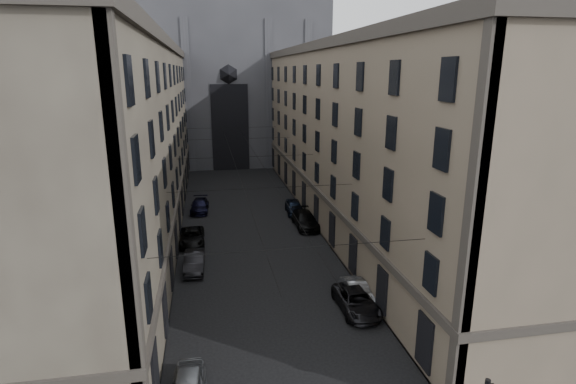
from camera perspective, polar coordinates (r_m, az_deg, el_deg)
sidewalk_left at (r=49.40m, az=-17.43°, el=-4.40°), size 7.00×80.00×0.15m
sidewalk_right at (r=51.08m, az=6.64°, el=-3.15°), size 7.00×80.00×0.15m
building_left at (r=47.73m, az=-21.83°, el=6.04°), size 13.60×60.60×18.85m
building_right at (r=49.95m, az=10.22°, el=7.23°), size 13.60×60.60×18.85m
gothic_tower at (r=85.40m, az=-8.05°, el=16.17°), size 35.00×23.00×58.00m
tram_wires at (r=46.95m, az=-5.35°, el=4.31°), size 14.00×60.00×0.43m
car_left_midnear at (r=38.31m, az=-11.80°, el=-8.65°), size 1.75×4.62×1.50m
car_left_midfar at (r=43.99m, az=-12.08°, el=-5.58°), size 2.32×4.99×1.38m
car_left_far at (r=53.67m, az=-11.16°, el=-1.72°), size 2.27×5.02×1.43m
car_right_near at (r=33.43m, az=8.81°, el=-12.34°), size 1.63×4.10×1.33m
car_right_midnear at (r=32.02m, az=8.66°, el=-13.56°), size 2.40×5.12×1.42m
car_right_midfar at (r=47.46m, az=2.21°, el=-3.56°), size 2.33×5.57×1.61m
car_right_far at (r=51.98m, az=0.79°, el=-1.90°), size 2.11×4.70×1.57m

